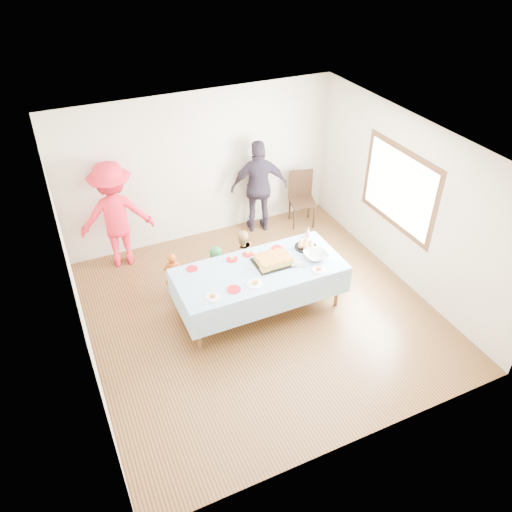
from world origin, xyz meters
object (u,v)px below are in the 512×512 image
(adult_left, at_px, (116,215))
(dining_chair, at_px, (301,195))
(birthday_cake, at_px, (273,260))
(party_table, at_px, (260,272))

(adult_left, bearing_deg, dining_chair, -174.46)
(dining_chair, relative_size, adult_left, 0.56)
(birthday_cake, height_order, dining_chair, dining_chair)
(party_table, xyz_separation_m, adult_left, (-1.64, 2.12, 0.22))
(party_table, relative_size, adult_left, 1.33)
(birthday_cake, xyz_separation_m, adult_left, (-1.89, 2.07, 0.11))
(party_table, relative_size, birthday_cake, 4.30)
(birthday_cake, relative_size, adult_left, 0.31)
(party_table, distance_m, adult_left, 2.69)
(party_table, distance_m, birthday_cake, 0.27)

